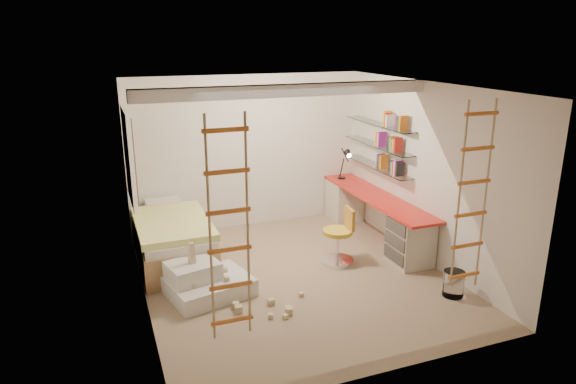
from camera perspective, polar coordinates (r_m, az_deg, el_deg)
name	(u,v)px	position (r m, az deg, el deg)	size (l,w,h in m)	color
floor	(296,277)	(7.18, 0.86, -9.48)	(4.50, 4.50, 0.00)	#957660
ceiling_beam	(288,91)	(6.74, 0.00, 11.21)	(4.00, 0.18, 0.16)	white
window_frame	(129,157)	(7.66, -17.26, 3.78)	(0.06, 1.15, 1.35)	white
window_blind	(132,156)	(7.66, -16.97, 3.81)	(0.02, 1.00, 1.20)	#4C2D1E
rope_ladder_left	(229,231)	(4.66, -6.57, -4.30)	(0.41, 0.04, 2.13)	orange
rope_ladder_right	(472,198)	(5.88, 19.79, -0.67)	(0.41, 0.04, 2.13)	orange
waste_bin	(454,284)	(6.97, 17.92, -9.66)	(0.27, 0.27, 0.34)	white
desk	(374,216)	(8.44, 9.59, -2.60)	(0.56, 2.80, 0.75)	red
shelves	(378,145)	(8.45, 9.94, 5.12)	(0.25, 1.80, 0.71)	white
bed	(172,238)	(7.80, -12.74, -5.05)	(1.02, 2.00, 0.69)	#AD7F51
task_lamp	(346,159)	(9.02, 6.50, 3.65)	(0.14, 0.36, 0.57)	black
swivel_chair	(339,243)	(7.54, 5.68, -5.66)	(0.54, 0.54, 0.83)	gold
play_platform	(205,282)	(6.75, -9.23, -9.85)	(1.16, 1.00, 0.45)	silver
toy_blocks	(242,288)	(6.46, -5.16, -10.63)	(1.39, 1.09, 0.72)	#CCB284
books	(378,140)	(8.43, 9.96, 5.68)	(0.14, 0.70, 0.92)	#262626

